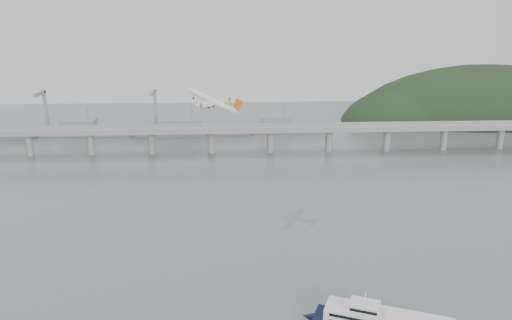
{
  "coord_description": "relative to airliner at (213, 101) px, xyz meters",
  "views": [
    {
      "loc": [
        -14.11,
        -207.87,
        113.74
      ],
      "look_at": [
        0.0,
        55.0,
        36.0
      ],
      "focal_mm": 35.0,
      "sensor_mm": 36.0,
      "label": 1
    }
  ],
  "objects": [
    {
      "name": "ground",
      "position": [
        23.78,
        -82.71,
        -64.06
      ],
      "size": [
        900.0,
        900.0,
        0.0
      ],
      "primitive_type": "plane",
      "color": "slate",
      "rests_on": "ground"
    },
    {
      "name": "bridge",
      "position": [
        22.63,
        117.29,
        -46.41
      ],
      "size": [
        800.0,
        22.0,
        23.9
      ],
      "color": "gray",
      "rests_on": "ground"
    },
    {
      "name": "headland",
      "position": [
        308.95,
        249.04,
        -83.41
      ],
      "size": [
        365.0,
        155.0,
        156.0
      ],
      "color": "black",
      "rests_on": "ground"
    },
    {
      "name": "airliner",
      "position": [
        0.0,
        0.0,
        0.0
      ],
      "size": [
        34.35,
        32.86,
        15.39
      ],
      "rotation": [
        0.05,
        -0.34,
        2.64
      ],
      "color": "silver",
      "rests_on": "ground"
    },
    {
      "name": "distant_fleet",
      "position": [
        -131.58,
        182.37,
        -57.84
      ],
      "size": [
        453.0,
        60.9,
        40.0
      ],
      "color": "gray",
      "rests_on": "ground"
    }
  ]
}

